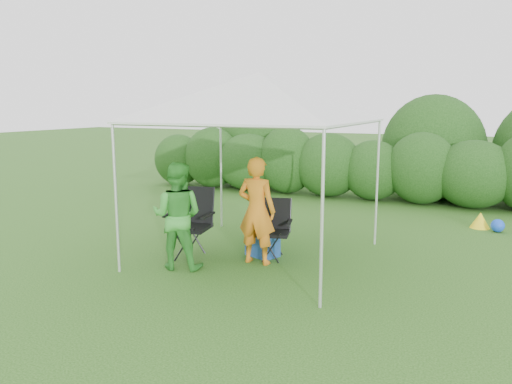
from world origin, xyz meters
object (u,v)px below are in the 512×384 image
at_px(chair_left, 192,218).
at_px(cooler, 263,243).
at_px(man, 257,211).
at_px(chair_right, 273,225).
at_px(canopy, 259,98).
at_px(woman, 177,216).

height_order(chair_left, cooler, chair_left).
bearing_deg(man, chair_right, -106.00).
xyz_separation_m(canopy, chair_left, (-0.98, -0.38, -1.85)).
bearing_deg(canopy, chair_right, 25.60).
distance_m(chair_right, man, 0.50).
bearing_deg(chair_right, chair_left, -173.07).
xyz_separation_m(chair_right, woman, (-1.05, -1.08, 0.26)).
bearing_deg(man, cooler, -80.52).
relative_size(man, woman, 1.04).
bearing_deg(woman, chair_right, -149.08).
distance_m(chair_right, woman, 1.53).
bearing_deg(cooler, canopy, -95.39).
xyz_separation_m(chair_left, woman, (0.14, -0.60, 0.17)).
bearing_deg(man, woman, 34.92).
relative_size(chair_left, man, 0.67).
relative_size(chair_right, woman, 0.59).
height_order(chair_right, chair_left, chair_left).
bearing_deg(chair_left, cooler, 14.10).
relative_size(chair_left, woman, 0.70).
relative_size(chair_right, man, 0.57).
xyz_separation_m(chair_right, cooler, (-0.17, -0.03, -0.31)).
xyz_separation_m(man, woman, (-0.95, -0.69, -0.03)).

